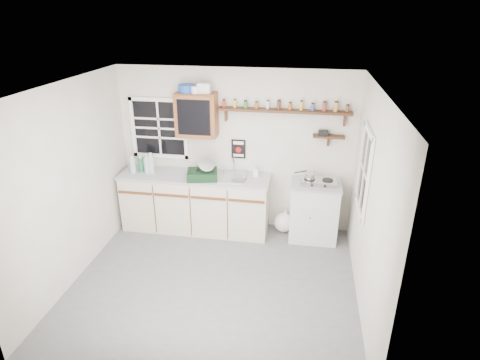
% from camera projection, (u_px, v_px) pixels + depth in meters
% --- Properties ---
extents(room, '(3.64, 3.24, 2.54)m').
position_uv_depth(room, '(212.00, 195.00, 4.72)').
color(room, '#57575A').
rests_on(room, ground).
extents(main_cabinet, '(2.31, 0.63, 0.92)m').
position_uv_depth(main_cabinet, '(196.00, 202.00, 6.30)').
color(main_cabinet, beige).
rests_on(main_cabinet, floor).
extents(right_cabinet, '(0.73, 0.57, 0.91)m').
position_uv_depth(right_cabinet, '(314.00, 211.00, 6.05)').
color(right_cabinet, beige).
rests_on(right_cabinet, floor).
extents(sink, '(0.52, 0.44, 0.29)m').
position_uv_depth(sink, '(229.00, 177.00, 6.04)').
color(sink, '#B2B3B7').
rests_on(sink, main_cabinet).
extents(upper_cabinet, '(0.60, 0.32, 0.65)m').
position_uv_depth(upper_cabinet, '(197.00, 115.00, 5.88)').
color(upper_cabinet, '#5C3317').
rests_on(upper_cabinet, wall_back).
extents(upper_cabinet_clutter, '(0.47, 0.24, 0.14)m').
position_uv_depth(upper_cabinet_clutter, '(193.00, 88.00, 5.73)').
color(upper_cabinet_clutter, '#1941A3').
rests_on(upper_cabinet_clutter, upper_cabinet).
extents(spice_shelf, '(1.91, 0.18, 0.35)m').
position_uv_depth(spice_shelf, '(285.00, 110.00, 5.71)').
color(spice_shelf, black).
rests_on(spice_shelf, wall_back).
extents(secondary_shelf, '(0.45, 0.16, 0.24)m').
position_uv_depth(secondary_shelf, '(327.00, 136.00, 5.76)').
color(secondary_shelf, black).
rests_on(secondary_shelf, wall_back).
extents(warning_sign, '(0.22, 0.02, 0.30)m').
position_uv_depth(warning_sign, '(238.00, 149.00, 6.14)').
color(warning_sign, black).
rests_on(warning_sign, wall_back).
extents(window_back, '(0.93, 0.03, 0.98)m').
position_uv_depth(window_back, '(159.00, 128.00, 6.22)').
color(window_back, black).
rests_on(window_back, wall_back).
extents(window_right, '(0.03, 0.78, 1.08)m').
position_uv_depth(window_right, '(365.00, 171.00, 4.87)').
color(window_right, black).
rests_on(window_right, wall_back).
extents(water_bottles, '(0.38, 0.15, 0.33)m').
position_uv_depth(water_bottles, '(143.00, 165.00, 6.16)').
color(water_bottles, '#A6BBC3').
rests_on(water_bottles, main_cabinet).
extents(dish_rack, '(0.50, 0.42, 0.33)m').
position_uv_depth(dish_rack, '(203.00, 172.00, 5.95)').
color(dish_rack, black).
rests_on(dish_rack, main_cabinet).
extents(soap_bottle, '(0.08, 0.08, 0.17)m').
position_uv_depth(soap_bottle, '(256.00, 171.00, 6.04)').
color(soap_bottle, silver).
rests_on(soap_bottle, main_cabinet).
extents(rag, '(0.14, 0.13, 0.02)m').
position_uv_depth(rag, '(241.00, 179.00, 5.94)').
color(rag, maroon).
rests_on(rag, main_cabinet).
extents(hotplate, '(0.53, 0.31, 0.08)m').
position_uv_depth(hotplate, '(318.00, 182.00, 5.83)').
color(hotplate, '#B2B3B7').
rests_on(hotplate, right_cabinet).
extents(saucepan, '(0.30, 0.25, 0.15)m').
position_uv_depth(saucepan, '(309.00, 176.00, 5.82)').
color(saucepan, '#B2B3B7').
rests_on(saucepan, hotplate).
extents(trash_bag, '(0.36, 0.32, 0.41)m').
position_uv_depth(trash_bag, '(284.00, 222.00, 6.30)').
color(trash_bag, white).
rests_on(trash_bag, floor).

